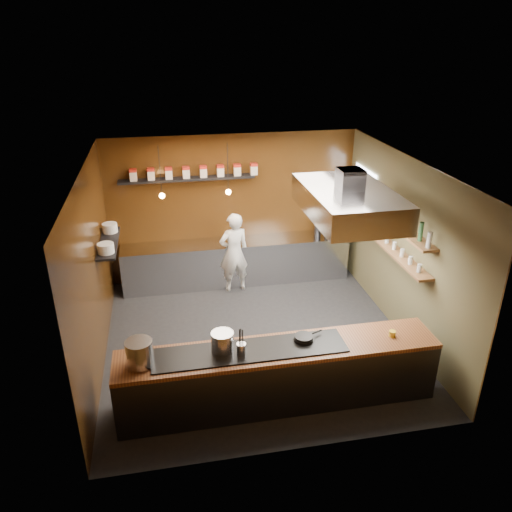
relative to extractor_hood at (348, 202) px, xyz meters
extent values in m
plane|color=black|center=(-1.30, 0.40, -2.51)|extent=(5.00, 5.00, 0.00)
plane|color=black|center=(-1.30, 2.90, -1.01)|extent=(5.00, 0.00, 5.00)
plane|color=black|center=(-3.80, 0.40, -1.01)|extent=(0.00, 5.00, 5.00)
plane|color=brown|center=(1.20, 0.40, -1.01)|extent=(0.00, 5.00, 5.00)
plane|color=silver|center=(-1.30, 0.40, 0.49)|extent=(5.00, 5.00, 0.00)
plane|color=white|center=(1.15, 2.10, -0.61)|extent=(0.00, 1.00, 1.00)
cube|color=silver|center=(-1.30, 2.57, -2.06)|extent=(4.60, 0.65, 0.90)
cube|color=#38383D|center=(-1.30, -1.20, -2.08)|extent=(4.40, 0.70, 0.86)
cube|color=brown|center=(-1.30, -1.20, -1.62)|extent=(4.40, 0.72, 0.06)
cube|color=black|center=(-1.70, -1.20, -1.58)|extent=(2.60, 0.55, 0.02)
cube|color=black|center=(-2.20, 2.76, -0.31)|extent=(2.60, 0.26, 0.04)
cube|color=black|center=(-3.64, 1.40, -0.96)|extent=(0.30, 1.40, 0.04)
cube|color=brown|center=(1.04, 0.70, -0.59)|extent=(0.26, 2.80, 0.04)
cube|color=brown|center=(1.04, 0.70, -1.06)|extent=(0.26, 2.80, 0.04)
cube|color=#38383D|center=(0.00, 0.00, 0.34)|extent=(0.35, 0.35, 0.30)
cube|color=silver|center=(0.00, 0.00, -0.01)|extent=(1.20, 2.00, 0.40)
cube|color=white|center=(0.00, 0.00, -0.22)|extent=(1.00, 1.80, 0.02)
cylinder|color=black|center=(-2.70, 2.10, 0.04)|extent=(0.01, 0.01, 0.90)
sphere|color=orange|center=(-2.70, 2.10, -0.41)|extent=(0.10, 0.10, 0.10)
cylinder|color=black|center=(-1.50, 2.10, 0.04)|extent=(0.01, 0.01, 0.90)
sphere|color=orange|center=(-1.50, 2.10, -0.41)|extent=(0.10, 0.10, 0.10)
cube|color=beige|center=(-3.20, 2.76, -0.20)|extent=(0.13, 0.13, 0.17)
cube|color=red|center=(-3.20, 2.76, -0.09)|extent=(0.13, 0.13, 0.05)
cube|color=beige|center=(-2.87, 2.76, -0.20)|extent=(0.13, 0.13, 0.17)
cube|color=red|center=(-2.87, 2.76, -0.09)|extent=(0.14, 0.13, 0.05)
cube|color=beige|center=(-2.54, 2.76, -0.20)|extent=(0.13, 0.13, 0.17)
cube|color=red|center=(-2.54, 2.76, -0.09)|extent=(0.13, 0.13, 0.05)
cube|color=beige|center=(-2.21, 2.76, -0.20)|extent=(0.13, 0.13, 0.17)
cube|color=red|center=(-2.21, 2.76, -0.09)|extent=(0.14, 0.13, 0.05)
cube|color=beige|center=(-1.89, 2.76, -0.20)|extent=(0.13, 0.13, 0.17)
cube|color=red|center=(-1.89, 2.76, -0.09)|extent=(0.14, 0.13, 0.05)
cube|color=beige|center=(-1.56, 2.76, -0.20)|extent=(0.13, 0.13, 0.17)
cube|color=red|center=(-1.56, 2.76, -0.09)|extent=(0.14, 0.13, 0.05)
cube|color=beige|center=(-1.23, 2.76, -0.20)|extent=(0.13, 0.13, 0.17)
cube|color=red|center=(-1.23, 2.76, -0.09)|extent=(0.14, 0.13, 0.05)
cube|color=beige|center=(-0.90, 2.76, -0.20)|extent=(0.13, 0.13, 0.17)
cube|color=red|center=(-0.90, 2.76, -0.09)|extent=(0.14, 0.13, 0.05)
cylinder|color=silver|center=(-3.64, 0.95, -0.86)|extent=(0.26, 0.26, 0.16)
cylinder|color=silver|center=(-3.64, 1.85, -0.86)|extent=(0.26, 0.26, 0.16)
cylinder|color=silver|center=(1.04, -0.60, -0.45)|extent=(0.06, 0.06, 0.24)
cylinder|color=#2D5933|center=(1.04, -0.34, -0.45)|extent=(0.06, 0.06, 0.24)
cylinder|color=#8C601E|center=(1.04, -0.08, -0.45)|extent=(0.06, 0.06, 0.24)
cylinder|color=silver|center=(1.04, 0.18, -0.45)|extent=(0.06, 0.06, 0.24)
cylinder|color=#2D5933|center=(1.04, 0.44, -0.45)|extent=(0.06, 0.06, 0.24)
cylinder|color=#8C601E|center=(1.04, 0.70, -0.45)|extent=(0.06, 0.06, 0.24)
cylinder|color=silver|center=(1.04, 0.96, -0.45)|extent=(0.06, 0.06, 0.24)
cylinder|color=#2D5933|center=(1.04, 1.22, -0.45)|extent=(0.06, 0.06, 0.24)
cylinder|color=#8C601E|center=(1.04, 1.48, -0.45)|extent=(0.06, 0.06, 0.24)
cylinder|color=silver|center=(1.04, 1.74, -0.45)|extent=(0.06, 0.06, 0.24)
cylinder|color=#2D5933|center=(1.04, 2.00, -0.45)|extent=(0.06, 0.06, 0.24)
cylinder|color=silver|center=(1.04, -0.45, -0.97)|extent=(0.07, 0.07, 0.13)
cylinder|color=silver|center=(1.04, -0.16, -0.97)|extent=(0.07, 0.07, 0.13)
cylinder|color=silver|center=(1.04, 0.12, -0.97)|extent=(0.07, 0.07, 0.13)
cylinder|color=silver|center=(1.04, 0.41, -0.97)|extent=(0.07, 0.07, 0.13)
cylinder|color=silver|center=(1.04, 0.70, -0.97)|extent=(0.07, 0.07, 0.13)
cylinder|color=silver|center=(1.04, 0.99, -0.97)|extent=(0.07, 0.07, 0.13)
cylinder|color=silver|center=(1.04, 1.27, -0.97)|extent=(0.07, 0.07, 0.13)
cylinder|color=silver|center=(1.04, 1.56, -0.97)|extent=(0.07, 0.07, 0.13)
cylinder|color=silver|center=(1.04, 1.85, -0.97)|extent=(0.07, 0.07, 0.13)
cylinder|color=#B6B8BD|center=(-3.13, -1.24, -1.40)|extent=(0.45, 0.45, 0.34)
cylinder|color=silver|center=(-2.06, -1.16, -1.42)|extent=(0.33, 0.33, 0.28)
cylinder|color=silver|center=(-1.83, -1.27, -1.48)|extent=(0.16, 0.16, 0.16)
cylinder|color=black|center=(-0.94, -1.12, -1.55)|extent=(0.28, 0.28, 0.03)
cylinder|color=black|center=(-0.94, -1.12, -1.51)|extent=(0.26, 0.26, 0.03)
cylinder|color=black|center=(-0.73, -1.03, -1.51)|extent=(0.18, 0.09, 0.02)
cylinder|color=gold|center=(0.31, -1.23, -1.54)|extent=(0.12, 0.12, 0.08)
cube|color=black|center=(0.80, 2.51, -1.39)|extent=(0.52, 0.51, 0.44)
imported|color=white|center=(-1.40, 2.23, -1.69)|extent=(0.65, 0.49, 1.63)
camera|label=1|loc=(-2.66, -6.62, 2.34)|focal=35.00mm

